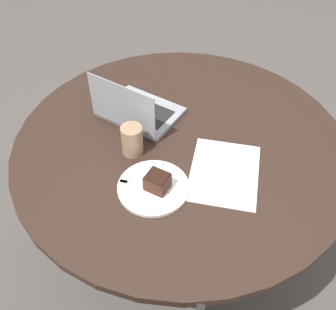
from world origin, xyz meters
The scene contains 8 objects.
ground_plane centered at (0.00, 0.00, 0.00)m, with size 12.00×12.00×0.00m, color #4C4742.
dining_table centered at (0.00, 0.00, 0.60)m, with size 1.25×1.25×0.77m.
paper_document centered at (0.13, 0.18, 0.78)m, with size 0.30×0.23×0.00m.
plate centered at (0.25, -0.05, 0.78)m, with size 0.24×0.24×0.01m.
cake_slice centered at (0.25, -0.03, 0.82)m, with size 0.08×0.09×0.06m.
fork centered at (0.25, -0.09, 0.79)m, with size 0.03×0.17×0.00m.
coffee_glass centered at (0.09, -0.16, 0.83)m, with size 0.08×0.08×0.11m.
laptop centered at (-0.09, -0.19, 0.81)m, with size 0.32×0.35×0.21m.
Camera 1 is at (1.06, 0.17, 1.78)m, focal length 42.00 mm.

